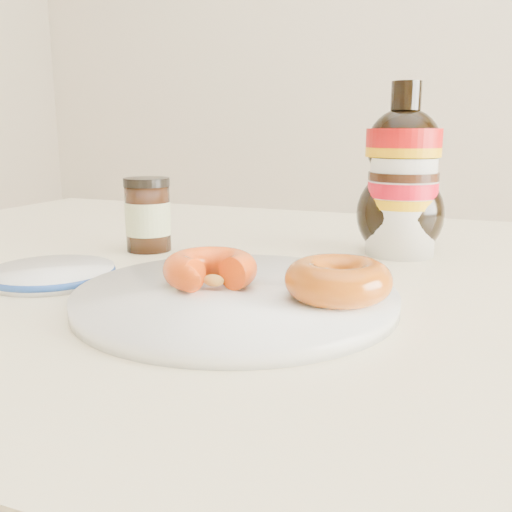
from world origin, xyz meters
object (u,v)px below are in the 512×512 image
at_px(donut_whole, 338,280).
at_px(syrup_bottle, 402,170).
at_px(nutella_jar, 402,203).
at_px(donut_bitten, 210,269).
at_px(blue_rim_saucer, 52,273).
at_px(dining_table, 303,337).
at_px(plate, 236,296).
at_px(dark_jar, 148,215).

relative_size(donut_whole, syrup_bottle, 0.43).
xyz_separation_m(donut_whole, nutella_jar, (0.02, 0.26, 0.03)).
bearing_deg(donut_bitten, blue_rim_saucer, -164.64).
distance_m(nutella_jar, syrup_bottle, 0.04).
relative_size(dining_table, blue_rim_saucer, 10.60).
relative_size(plate, nutella_jar, 2.40).
bearing_deg(dining_table, nutella_jar, 52.50).
height_order(dining_table, donut_bitten, donut_bitten).
height_order(donut_bitten, dark_jar, dark_jar).
height_order(dining_table, dark_jar, dark_jar).
distance_m(donut_whole, syrup_bottle, 0.28).
bearing_deg(donut_bitten, donut_whole, 16.66).
bearing_deg(dark_jar, dining_table, -5.64).
relative_size(dining_table, syrup_bottle, 6.58).
height_order(plate, syrup_bottle, syrup_bottle).
bearing_deg(donut_bitten, syrup_bottle, 79.58).
xyz_separation_m(nutella_jar, syrup_bottle, (-0.00, 0.01, 0.04)).
bearing_deg(nutella_jar, syrup_bottle, 117.34).
height_order(donut_whole, dark_jar, dark_jar).
distance_m(plate, syrup_bottle, 0.31).
distance_m(plate, donut_bitten, 0.04).
distance_m(dark_jar, blue_rim_saucer, 0.17).
bearing_deg(nutella_jar, donut_bitten, -117.19).
relative_size(donut_bitten, donut_whole, 0.95).
relative_size(nutella_jar, dark_jar, 1.28).
distance_m(syrup_bottle, blue_rim_saucer, 0.43).
height_order(dark_jar, blue_rim_saucer, dark_jar).
height_order(syrup_bottle, blue_rim_saucer, syrup_bottle).
xyz_separation_m(nutella_jar, blue_rim_saucer, (-0.32, -0.26, -0.06)).
bearing_deg(nutella_jar, dining_table, -127.50).
bearing_deg(nutella_jar, blue_rim_saucer, -140.86).
distance_m(dining_table, donut_bitten, 0.19).
distance_m(donut_whole, dark_jar, 0.34).
distance_m(syrup_bottle, dark_jar, 0.33).
bearing_deg(plate, syrup_bottle, 68.99).
distance_m(nutella_jar, dark_jar, 0.32).
bearing_deg(dining_table, donut_whole, -63.19).
bearing_deg(blue_rim_saucer, nutella_jar, 39.14).
height_order(plate, nutella_jar, nutella_jar).
distance_m(donut_bitten, dark_jar, 0.24).
bearing_deg(plate, donut_whole, 4.16).
height_order(plate, dark_jar, dark_jar).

